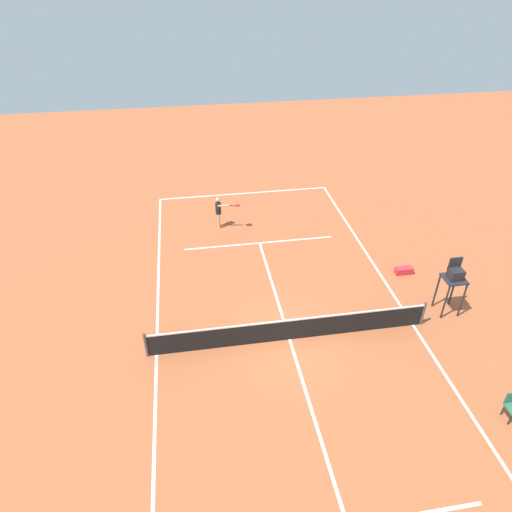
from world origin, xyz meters
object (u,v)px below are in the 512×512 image
at_px(umpire_chair, 454,278).
at_px(player_serving, 219,210).
at_px(equipment_bag, 404,271).
at_px(tennis_ball, 250,254).

bearing_deg(umpire_chair, player_serving, -43.99).
xyz_separation_m(player_serving, equipment_bag, (-7.56, 5.25, -0.84)).
xyz_separation_m(player_serving, tennis_ball, (-1.14, 2.71, -0.95)).
distance_m(player_serving, tennis_ball, 3.09).
distance_m(tennis_ball, equipment_bag, 6.91).
relative_size(tennis_ball, umpire_chair, 0.03).
bearing_deg(player_serving, umpire_chair, 53.29).
xyz_separation_m(player_serving, umpire_chair, (-8.12, 7.83, 0.62)).
bearing_deg(equipment_bag, umpire_chair, 102.14).
height_order(umpire_chair, equipment_bag, umpire_chair).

